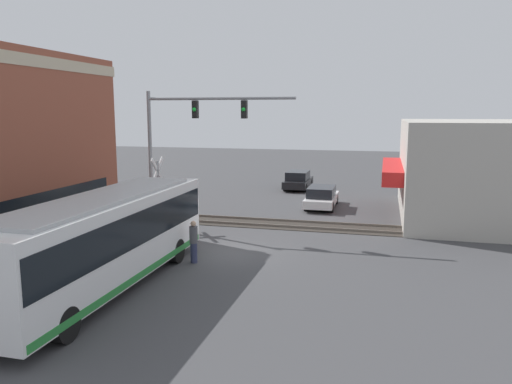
% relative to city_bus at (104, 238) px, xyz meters
% --- Properties ---
extents(ground_plane, '(120.00, 120.00, 0.00)m').
position_rel_city_bus_xyz_m(ground_plane, '(5.49, -2.80, -1.84)').
color(ground_plane, '#424244').
extents(shop_building, '(12.75, 9.67, 5.64)m').
position_rel_city_bus_xyz_m(shop_building, '(16.46, -14.49, 0.98)').
color(shop_building, '#B2ADA3').
rests_on(shop_building, ground).
extents(city_bus, '(11.42, 2.59, 3.33)m').
position_rel_city_bus_xyz_m(city_bus, '(0.00, 0.00, 0.00)').
color(city_bus, white).
rests_on(city_bus, ground).
extents(traffic_signal_gantry, '(0.42, 7.91, 7.22)m').
position_rel_city_bus_xyz_m(traffic_signal_gantry, '(9.34, 0.65, 3.42)').
color(traffic_signal_gantry, gray).
rests_on(traffic_signal_gantry, ground).
extents(crossing_signal, '(1.41, 1.18, 3.81)m').
position_rel_city_bus_xyz_m(crossing_signal, '(9.02, 2.29, 0.46)').
color(crossing_signal, gray).
rests_on(crossing_signal, ground).
extents(rail_track_near, '(2.60, 60.00, 0.15)m').
position_rel_city_bus_xyz_m(rail_track_near, '(11.49, -2.80, -1.81)').
color(rail_track_near, '#332D28').
rests_on(rail_track_near, ground).
extents(parked_car_white, '(4.70, 1.82, 1.39)m').
position_rel_city_bus_xyz_m(parked_car_white, '(16.99, -5.40, -1.18)').
color(parked_car_white, silver).
rests_on(parked_car_white, ground).
extents(parked_car_black, '(4.48, 1.82, 1.47)m').
position_rel_city_bus_xyz_m(parked_car_black, '(24.25, -2.60, -1.16)').
color(parked_car_black, black).
rests_on(parked_car_black, ground).
extents(pedestrian_at_crossing, '(0.34, 0.34, 1.68)m').
position_rel_city_bus_xyz_m(pedestrian_at_crossing, '(8.34, 1.94, -0.98)').
color(pedestrian_at_crossing, black).
rests_on(pedestrian_at_crossing, ground).
extents(pedestrian_near_bus, '(0.34, 0.34, 1.76)m').
position_rel_city_bus_xyz_m(pedestrian_near_bus, '(3.70, -1.81, -0.94)').
color(pedestrian_near_bus, '#2D3351').
rests_on(pedestrian_near_bus, ground).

